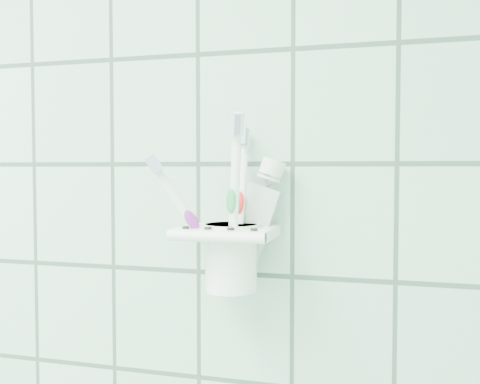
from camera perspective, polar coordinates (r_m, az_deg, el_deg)
The scene contains 6 objects.
holder_bracket at distance 0.63m, azimuth -1.36°, elevation -4.44°, with size 0.11×0.10×0.03m.
cup at distance 0.64m, azimuth -0.95°, elevation -6.61°, with size 0.07×0.07×0.08m.
toothbrush_pink at distance 0.62m, azimuth -0.72°, elevation -1.73°, with size 0.09×0.05×0.17m.
toothbrush_blue at distance 0.62m, azimuth -0.47°, elevation -1.24°, with size 0.01×0.05×0.19m.
toothbrush_orange at distance 0.62m, azimuth -1.03°, elevation -0.68°, with size 0.03×0.05×0.20m.
toothpaste_tube at distance 0.64m, azimuth -0.60°, elevation -1.71°, with size 0.07×0.04×0.17m.
Camera 1 is at (0.85, 0.55, 1.38)m, focal length 40.00 mm.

